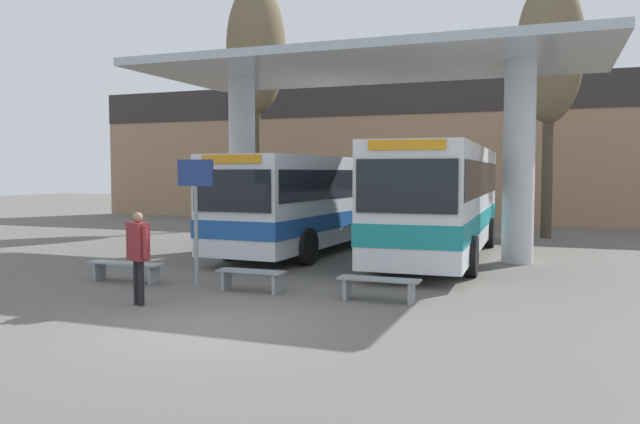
{
  "coord_description": "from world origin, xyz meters",
  "views": [
    {
      "loc": [
        5.34,
        -8.92,
        2.58
      ],
      "look_at": [
        0.0,
        5.22,
        1.6
      ],
      "focal_mm": 35.0,
      "sensor_mm": 36.0,
      "label": 1
    }
  ],
  "objects_px": {
    "transit_bus_left_bay": "(311,198)",
    "waiting_bench_mid_platform": "(251,276)",
    "waiting_bench_far_platform": "(126,267)",
    "poplar_tree_behind_left": "(256,50)",
    "pedestrian_waiting": "(138,249)",
    "poplar_tree_behind_right": "(550,53)",
    "waiting_bench_near_pillar": "(379,284)",
    "info_sign_platform": "(196,196)",
    "transit_bus_center_bay": "(442,196)"
  },
  "relations": [
    {
      "from": "waiting_bench_mid_platform",
      "to": "transit_bus_left_bay",
      "type": "bearing_deg",
      "value": 101.08
    },
    {
      "from": "waiting_bench_far_platform",
      "to": "pedestrian_waiting",
      "type": "xyz_separation_m",
      "value": [
        1.86,
        -2.0,
        0.75
      ]
    },
    {
      "from": "transit_bus_left_bay",
      "to": "poplar_tree_behind_left",
      "type": "xyz_separation_m",
      "value": [
        -5.47,
        7.0,
        6.45
      ]
    },
    {
      "from": "transit_bus_left_bay",
      "to": "waiting_bench_mid_platform",
      "type": "distance_m",
      "value": 7.34
    },
    {
      "from": "transit_bus_center_bay",
      "to": "pedestrian_waiting",
      "type": "height_order",
      "value": "transit_bus_center_bay"
    },
    {
      "from": "waiting_bench_mid_platform",
      "to": "poplar_tree_behind_right",
      "type": "height_order",
      "value": "poplar_tree_behind_right"
    },
    {
      "from": "poplar_tree_behind_left",
      "to": "transit_bus_left_bay",
      "type": "bearing_deg",
      "value": -52.0
    },
    {
      "from": "waiting_bench_far_platform",
      "to": "transit_bus_left_bay",
      "type": "bearing_deg",
      "value": 75.16
    },
    {
      "from": "transit_bus_center_bay",
      "to": "info_sign_platform",
      "type": "relative_size",
      "value": 3.89
    },
    {
      "from": "poplar_tree_behind_right",
      "to": "info_sign_platform",
      "type": "bearing_deg",
      "value": -118.36
    },
    {
      "from": "waiting_bench_mid_platform",
      "to": "pedestrian_waiting",
      "type": "relative_size",
      "value": 0.84
    },
    {
      "from": "transit_bus_center_bay",
      "to": "info_sign_platform",
      "type": "xyz_separation_m",
      "value": [
        -4.42,
        -6.67,
        0.2
      ]
    },
    {
      "from": "transit_bus_left_bay",
      "to": "waiting_bench_near_pillar",
      "type": "bearing_deg",
      "value": 123.28
    },
    {
      "from": "transit_bus_left_bay",
      "to": "transit_bus_center_bay",
      "type": "bearing_deg",
      "value": -179.45
    },
    {
      "from": "poplar_tree_behind_left",
      "to": "poplar_tree_behind_right",
      "type": "xyz_separation_m",
      "value": [
        12.64,
        -0.29,
        -1.05
      ]
    },
    {
      "from": "waiting_bench_far_platform",
      "to": "pedestrian_waiting",
      "type": "height_order",
      "value": "pedestrian_waiting"
    },
    {
      "from": "info_sign_platform",
      "to": "poplar_tree_behind_right",
      "type": "distance_m",
      "value": 16.19
    },
    {
      "from": "waiting_bench_near_pillar",
      "to": "poplar_tree_behind_right",
      "type": "height_order",
      "value": "poplar_tree_behind_right"
    },
    {
      "from": "poplar_tree_behind_right",
      "to": "waiting_bench_near_pillar",
      "type": "bearing_deg",
      "value": -102.05
    },
    {
      "from": "waiting_bench_mid_platform",
      "to": "waiting_bench_near_pillar",
      "type": "bearing_deg",
      "value": 0.0
    },
    {
      "from": "waiting_bench_far_platform",
      "to": "poplar_tree_behind_left",
      "type": "bearing_deg",
      "value": 104.32
    },
    {
      "from": "transit_bus_left_bay",
      "to": "poplar_tree_behind_left",
      "type": "height_order",
      "value": "poplar_tree_behind_left"
    },
    {
      "from": "waiting_bench_mid_platform",
      "to": "waiting_bench_far_platform",
      "type": "bearing_deg",
      "value": 180.0
    },
    {
      "from": "waiting_bench_mid_platform",
      "to": "pedestrian_waiting",
      "type": "bearing_deg",
      "value": -125.02
    },
    {
      "from": "info_sign_platform",
      "to": "pedestrian_waiting",
      "type": "relative_size",
      "value": 1.58
    },
    {
      "from": "transit_bus_left_bay",
      "to": "poplar_tree_behind_left",
      "type": "relative_size",
      "value": 0.91
    },
    {
      "from": "waiting_bench_far_platform",
      "to": "poplar_tree_behind_right",
      "type": "xyz_separation_m",
      "value": [
        9.04,
        13.8,
        6.76
      ]
    },
    {
      "from": "waiting_bench_far_platform",
      "to": "poplar_tree_behind_left",
      "type": "distance_m",
      "value": 16.5
    },
    {
      "from": "waiting_bench_near_pillar",
      "to": "poplar_tree_behind_left",
      "type": "height_order",
      "value": "poplar_tree_behind_left"
    },
    {
      "from": "transit_bus_left_bay",
      "to": "waiting_bench_far_platform",
      "type": "relative_size",
      "value": 5.28
    },
    {
      "from": "info_sign_platform",
      "to": "poplar_tree_behind_left",
      "type": "height_order",
      "value": "poplar_tree_behind_left"
    },
    {
      "from": "waiting_bench_near_pillar",
      "to": "poplar_tree_behind_right",
      "type": "xyz_separation_m",
      "value": [
        2.95,
        13.8,
        6.77
      ]
    },
    {
      "from": "waiting_bench_near_pillar",
      "to": "info_sign_platform",
      "type": "relative_size",
      "value": 0.58
    },
    {
      "from": "waiting_bench_mid_platform",
      "to": "poplar_tree_behind_left",
      "type": "height_order",
      "value": "poplar_tree_behind_left"
    },
    {
      "from": "transit_bus_center_bay",
      "to": "pedestrian_waiting",
      "type": "distance_m",
      "value": 9.94
    },
    {
      "from": "waiting_bench_mid_platform",
      "to": "waiting_bench_far_platform",
      "type": "height_order",
      "value": "same"
    },
    {
      "from": "waiting_bench_mid_platform",
      "to": "poplar_tree_behind_right",
      "type": "relative_size",
      "value": 0.15
    },
    {
      "from": "waiting_bench_far_platform",
      "to": "info_sign_platform",
      "type": "bearing_deg",
      "value": 8.63
    },
    {
      "from": "waiting_bench_mid_platform",
      "to": "poplar_tree_behind_right",
      "type": "xyz_separation_m",
      "value": [
        5.78,
        13.8,
        6.77
      ]
    },
    {
      "from": "transit_bus_left_bay",
      "to": "info_sign_platform",
      "type": "height_order",
      "value": "transit_bus_left_bay"
    },
    {
      "from": "transit_bus_left_bay",
      "to": "pedestrian_waiting",
      "type": "bearing_deg",
      "value": 92.38
    },
    {
      "from": "poplar_tree_behind_left",
      "to": "pedestrian_waiting",
      "type": "bearing_deg",
      "value": -71.26
    },
    {
      "from": "waiting_bench_near_pillar",
      "to": "pedestrian_waiting",
      "type": "relative_size",
      "value": 0.92
    },
    {
      "from": "transit_bus_left_bay",
      "to": "transit_bus_center_bay",
      "type": "relative_size",
      "value": 0.92
    },
    {
      "from": "transit_bus_center_bay",
      "to": "poplar_tree_behind_right",
      "type": "bearing_deg",
      "value": -114.39
    },
    {
      "from": "transit_bus_center_bay",
      "to": "waiting_bench_mid_platform",
      "type": "height_order",
      "value": "transit_bus_center_bay"
    },
    {
      "from": "transit_bus_center_bay",
      "to": "waiting_bench_mid_platform",
      "type": "xyz_separation_m",
      "value": [
        -2.89,
        -6.94,
        -1.51
      ]
    },
    {
      "from": "waiting_bench_near_pillar",
      "to": "waiting_bench_mid_platform",
      "type": "height_order",
      "value": "same"
    },
    {
      "from": "pedestrian_waiting",
      "to": "poplar_tree_behind_right",
      "type": "height_order",
      "value": "poplar_tree_behind_right"
    },
    {
      "from": "waiting_bench_far_platform",
      "to": "waiting_bench_mid_platform",
      "type": "bearing_deg",
      "value": 0.0
    }
  ]
}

